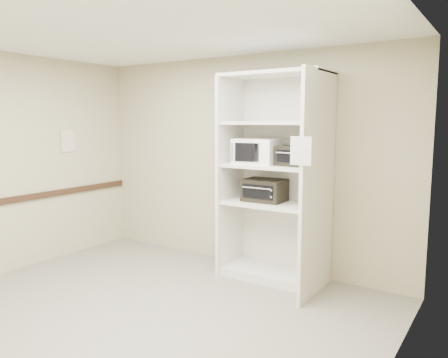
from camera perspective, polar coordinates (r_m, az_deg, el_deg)
The scene contains 10 objects.
floor at distance 4.47m, azimuth -11.71°, elevation -17.30°, with size 4.50×4.00×0.01m, color slate.
ceiling at distance 4.15m, azimuth -12.76°, elevation 18.93°, with size 4.50×4.00×0.01m, color white.
wall_back at distance 5.67m, azimuth 2.38°, elevation 2.29°, with size 4.50×0.02×2.70m, color tan.
wall_right at distance 2.96m, azimuth 20.01°, elevation -3.00°, with size 0.02×4.00×2.70m, color tan.
shelving_unit at distance 5.12m, azimuth 7.04°, elevation -0.80°, with size 1.24×0.92×2.42m.
microwave at distance 5.15m, azimuth 4.28°, elevation 3.62°, with size 0.49×0.37×0.30m, color white.
toaster_oven_upper at distance 4.97m, azimuth 9.44°, elevation 2.98°, with size 0.39×0.29×0.22m, color black.
toaster_oven_lower at distance 5.24m, azimuth 5.33°, elevation -1.45°, with size 0.48×0.36×0.27m, color black.
paper_sign at distance 4.27m, azimuth 9.99°, elevation 3.63°, with size 0.21×0.01×0.27m, color white.
wall_poster at distance 6.44m, azimuth -19.73°, elevation 4.71°, with size 0.01×0.21×0.30m, color white.
Camera 1 is at (2.91, -2.84, 1.87)m, focal length 35.00 mm.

